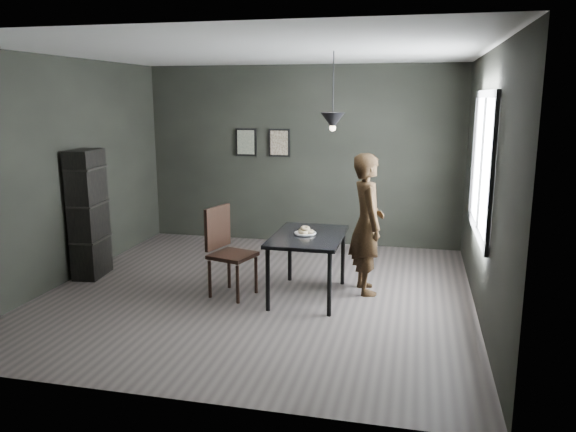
% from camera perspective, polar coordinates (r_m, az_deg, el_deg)
% --- Properties ---
extents(ground, '(5.00, 5.00, 0.00)m').
position_cam_1_polar(ground, '(6.84, -2.98, -7.76)').
color(ground, '#3A3432').
rests_on(ground, ground).
extents(back_wall, '(5.00, 0.10, 2.80)m').
position_cam_1_polar(back_wall, '(8.91, 1.37, 6.14)').
color(back_wall, black).
rests_on(back_wall, ground).
extents(ceiling, '(5.00, 5.00, 0.02)m').
position_cam_1_polar(ceiling, '(6.45, -3.26, 16.34)').
color(ceiling, silver).
rests_on(ceiling, ground).
extents(window_assembly, '(0.04, 1.96, 1.56)m').
position_cam_1_polar(window_assembly, '(6.45, 19.08, 5.04)').
color(window_assembly, white).
rests_on(window_assembly, ground).
extents(cafe_table, '(0.80, 1.20, 0.75)m').
position_cam_1_polar(cafe_table, '(6.50, 2.05, -2.59)').
color(cafe_table, black).
rests_on(cafe_table, ground).
extents(white_plate, '(0.23, 0.23, 0.01)m').
position_cam_1_polar(white_plate, '(6.51, 1.76, -1.81)').
color(white_plate, silver).
rests_on(white_plate, cafe_table).
extents(donut_pile, '(0.19, 0.19, 0.09)m').
position_cam_1_polar(donut_pile, '(6.50, 1.76, -1.50)').
color(donut_pile, beige).
rests_on(donut_pile, white_plate).
extents(woman, '(0.58, 0.71, 1.68)m').
position_cam_1_polar(woman, '(6.70, 8.04, -0.79)').
color(woman, black).
rests_on(woman, ground).
extents(wood_chair, '(0.57, 0.57, 1.06)m').
position_cam_1_polar(wood_chair, '(6.64, -6.33, -2.97)').
color(wood_chair, black).
rests_on(wood_chair, ground).
extents(shelf_unit, '(0.37, 0.58, 1.66)m').
position_cam_1_polar(shelf_unit, '(7.69, -19.61, 0.20)').
color(shelf_unit, black).
rests_on(shelf_unit, ground).
extents(pendant_lamp, '(0.28, 0.28, 0.86)m').
position_cam_1_polar(pendant_lamp, '(6.35, 4.56, 9.63)').
color(pendant_lamp, black).
rests_on(pendant_lamp, ground).
extents(framed_print_left, '(0.34, 0.04, 0.44)m').
position_cam_1_polar(framed_print_left, '(9.08, -4.28, 7.49)').
color(framed_print_left, black).
rests_on(framed_print_left, ground).
extents(framed_print_right, '(0.34, 0.04, 0.44)m').
position_cam_1_polar(framed_print_right, '(8.94, -0.88, 7.45)').
color(framed_print_right, black).
rests_on(framed_print_right, ground).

